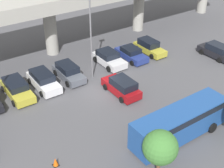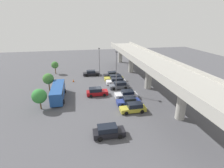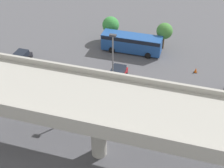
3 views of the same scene
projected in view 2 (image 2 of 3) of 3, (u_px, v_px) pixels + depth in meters
The scene contains 19 objects.
ground_plane at pixel (102, 92), 38.53m from camera, with size 114.39×114.39×0.00m, color #4C4C51.
highway_overpass at pixel (150, 63), 38.43m from camera, with size 54.87×7.05×7.45m.
parked_car_0 at pixel (91, 73), 49.55m from camera, with size 2.00×4.69×1.46m.
parked_car_1 at pixel (112, 75), 48.04m from camera, with size 2.07×4.37×1.56m.
parked_car_2 at pixel (114, 78), 45.38m from camera, with size 2.13×4.83×1.49m.
parked_car_3 at pixel (116, 81), 42.84m from camera, with size 2.09×4.76×1.58m.
parked_car_4 at pixel (119, 85), 40.21m from camera, with size 2.03×4.46×1.57m.
parked_car_5 at pixel (97, 92), 36.53m from camera, with size 2.07×4.41×1.67m.
parked_car_6 at pixel (126, 94), 35.40m from camera, with size 2.24×4.50×1.55m.
parked_car_7 at pixel (129, 101), 32.66m from camera, with size 2.10×4.40×1.41m.
parked_car_8 at pixel (133, 108), 30.02m from camera, with size 1.97×4.46×1.62m.
parked_car_9 at pixel (108, 131), 23.67m from camera, with size 1.96×4.34×1.64m.
shuttle_bus at pixel (58, 91), 34.82m from camera, with size 8.69×2.57×2.64m.
lamp_post_near_aisle at pixel (99, 60), 47.25m from camera, with size 0.70×0.35×7.89m.
lamp_post_mid_lot at pixel (116, 69), 36.43m from camera, with size 0.70×0.35×8.98m.
tree_front_left at pixel (55, 65), 50.39m from camera, with size 2.03×2.03×3.66m.
tree_front_right at pixel (48, 79), 37.92m from camera, with size 2.36×2.36×4.08m.
tree_front_far_right at pixel (39, 96), 30.34m from camera, with size 2.58×2.58×3.79m.
traffic_cone at pixel (73, 81), 44.56m from camera, with size 0.44×0.44×0.70m.
Camera 2 is at (35.26, -4.75, 15.05)m, focal length 28.00 mm.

